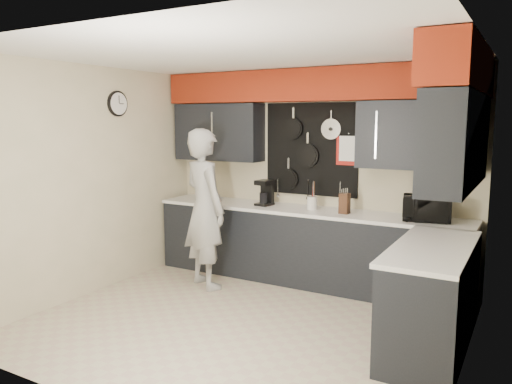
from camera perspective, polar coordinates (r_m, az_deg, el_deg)
The scene contains 10 objects.
ground at distance 5.10m, azimuth -1.38°, elevation -14.73°, with size 4.00×4.00×0.00m, color #C0B795.
back_wall_assembly at distance 6.12m, azimuth 6.40°, elevation 8.39°, with size 4.00×0.36×2.60m.
right_wall_assembly at distance 4.33m, azimuth 22.22°, elevation 7.01°, with size 0.36×3.50×2.60m.
left_wall_assembly at distance 6.01m, azimuth -17.91°, elevation 1.59°, with size 0.05×3.50×2.60m.
base_cabinets at distance 5.71m, azimuth 8.77°, elevation -7.41°, with size 3.95×2.20×0.92m.
microwave at distance 5.62m, azimuth 18.90°, elevation -1.79°, with size 0.48×0.33×0.27m, color black.
knife_block at distance 5.82m, azimuth 10.09°, elevation -1.30°, with size 0.11×0.11×0.23m, color #331D10.
utensil_crock at distance 6.03m, azimuth 6.43°, elevation -1.26°, with size 0.12×0.12×0.16m, color silver.
coffee_maker at distance 6.30m, azimuth 1.08°, elevation -0.01°, with size 0.20×0.23×0.32m.
person at distance 5.94m, azimuth -5.87°, elevation -1.91°, with size 0.69×0.45×1.89m, color #9D9D9B.
Camera 1 is at (2.41, -4.03, 1.99)m, focal length 35.00 mm.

